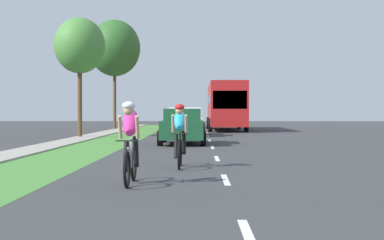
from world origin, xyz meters
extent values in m
plane|color=#38383A|center=(0.00, 20.00, 0.00)|extent=(120.00, 120.00, 0.00)
cube|color=#478438|center=(-4.64, 20.00, 0.00)|extent=(2.45, 70.00, 0.01)
cube|color=#9E998E|center=(-6.54, 20.00, 0.00)|extent=(1.36, 70.00, 0.10)
cube|color=white|center=(0.00, 3.64, 0.00)|extent=(0.12, 1.80, 0.01)
cube|color=white|center=(0.00, 8.73, 0.00)|extent=(0.12, 1.80, 0.01)
cube|color=white|center=(0.00, 13.82, 0.00)|extent=(0.12, 1.80, 0.01)
cube|color=white|center=(0.00, 18.91, 0.00)|extent=(0.12, 1.80, 0.01)
cube|color=white|center=(0.00, 24.00, 0.00)|extent=(0.12, 1.80, 0.01)
cube|color=white|center=(0.00, 29.09, 0.00)|extent=(0.12, 1.80, 0.01)
cube|color=white|center=(0.00, 34.18, 0.00)|extent=(0.12, 1.80, 0.01)
cube|color=white|center=(0.00, 39.27, 0.00)|extent=(0.12, 1.80, 0.01)
cube|color=white|center=(0.00, 44.36, 0.00)|extent=(0.12, 1.80, 0.01)
cube|color=white|center=(0.00, 49.45, 0.00)|extent=(0.12, 1.80, 0.01)
torus|color=black|center=(-1.85, 8.49, 0.34)|extent=(0.06, 0.68, 0.68)
torus|color=black|center=(-1.85, 7.45, 0.34)|extent=(0.06, 0.68, 0.68)
cylinder|color=#A5A8AD|center=(-1.85, 7.87, 0.52)|extent=(0.04, 0.59, 0.43)
cylinder|color=#A5A8AD|center=(-1.85, 8.15, 0.62)|extent=(0.04, 0.04, 0.55)
cylinder|color=#A5A8AD|center=(-1.85, 7.92, 0.85)|extent=(0.03, 0.55, 0.03)
cylinder|color=black|center=(-1.85, 7.47, 0.86)|extent=(0.42, 0.02, 0.02)
ellipsoid|color=#CC2D8C|center=(-1.85, 7.99, 1.18)|extent=(0.30, 0.54, 0.63)
sphere|color=tan|center=(-1.85, 7.71, 1.42)|extent=(0.20, 0.20, 0.20)
ellipsoid|color=white|center=(-1.85, 7.71, 1.50)|extent=(0.24, 0.28, 0.16)
cylinder|color=tan|center=(-2.01, 7.71, 1.10)|extent=(0.07, 0.26, 0.45)
cylinder|color=tan|center=(-1.69, 7.71, 1.10)|extent=(0.07, 0.26, 0.45)
cylinder|color=black|center=(-1.95, 8.07, 0.52)|extent=(0.10, 0.30, 0.60)
cylinder|color=black|center=(-1.75, 8.02, 0.62)|extent=(0.10, 0.25, 0.61)
torus|color=black|center=(-1.01, 11.67, 0.34)|extent=(0.06, 0.68, 0.68)
torus|color=black|center=(-1.01, 10.63, 0.34)|extent=(0.06, 0.68, 0.68)
cylinder|color=black|center=(-1.01, 11.05, 0.52)|extent=(0.04, 0.59, 0.43)
cylinder|color=black|center=(-1.01, 11.33, 0.62)|extent=(0.04, 0.04, 0.55)
cylinder|color=black|center=(-1.01, 11.10, 0.85)|extent=(0.03, 0.55, 0.03)
cylinder|color=black|center=(-1.01, 10.65, 0.86)|extent=(0.42, 0.02, 0.02)
ellipsoid|color=#26A5CC|center=(-1.01, 11.17, 1.18)|extent=(0.30, 0.54, 0.63)
sphere|color=tan|center=(-1.01, 10.89, 1.42)|extent=(0.20, 0.20, 0.20)
ellipsoid|color=red|center=(-1.01, 10.89, 1.50)|extent=(0.24, 0.28, 0.16)
cylinder|color=tan|center=(-1.17, 10.89, 1.10)|extent=(0.07, 0.26, 0.45)
cylinder|color=tan|center=(-0.85, 10.89, 1.10)|extent=(0.07, 0.26, 0.45)
cylinder|color=black|center=(-1.11, 11.25, 0.52)|extent=(0.10, 0.30, 0.60)
cylinder|color=black|center=(-0.91, 11.20, 0.62)|extent=(0.10, 0.25, 0.61)
cube|color=#194C2D|center=(-1.22, 21.21, 0.64)|extent=(1.76, 4.30, 0.76)
cube|color=#194C2D|center=(-1.22, 21.36, 1.26)|extent=(1.55, 2.24, 0.52)
cube|color=#1E2833|center=(-1.22, 20.39, 1.24)|extent=(1.44, 0.08, 0.44)
cylinder|color=black|center=(-2.10, 19.87, 0.32)|extent=(0.22, 0.64, 0.64)
cylinder|color=black|center=(-0.34, 19.87, 0.32)|extent=(0.22, 0.64, 0.64)
cylinder|color=black|center=(-2.10, 22.54, 0.32)|extent=(0.22, 0.64, 0.64)
cylinder|color=black|center=(-0.34, 22.54, 0.32)|extent=(0.22, 0.64, 0.64)
cube|color=silver|center=(-1.29, 29.78, 0.72)|extent=(1.96, 5.10, 0.76)
cube|color=silver|center=(-1.29, 29.01, 1.32)|extent=(1.80, 1.78, 0.64)
cube|color=#1E2833|center=(-1.29, 28.30, 1.30)|extent=(1.67, 0.08, 0.52)
cube|color=silver|center=(-2.19, 30.80, 1.02)|extent=(0.08, 2.80, 0.40)
cube|color=silver|center=(-0.39, 30.80, 1.02)|extent=(0.08, 2.80, 0.40)
cube|color=silver|center=(-1.29, 32.29, 1.02)|extent=(1.80, 0.08, 0.40)
cylinder|color=black|center=(-2.27, 28.25, 0.38)|extent=(0.26, 0.76, 0.76)
cylinder|color=black|center=(-0.31, 28.25, 0.38)|extent=(0.26, 0.76, 0.76)
cylinder|color=black|center=(-2.27, 31.31, 0.38)|extent=(0.26, 0.76, 0.76)
cylinder|color=black|center=(-0.31, 31.31, 0.38)|extent=(0.26, 0.76, 0.76)
cube|color=red|center=(1.54, 39.40, 1.93)|extent=(2.50, 11.60, 3.10)
cube|color=#1E2833|center=(1.54, 39.40, 2.33)|extent=(2.52, 10.67, 0.64)
cube|color=#1E2833|center=(1.54, 33.63, 2.18)|extent=(2.25, 0.06, 1.20)
cylinder|color=black|center=(0.29, 35.63, 0.48)|extent=(0.28, 0.96, 0.96)
cylinder|color=black|center=(2.79, 35.63, 0.48)|extent=(0.28, 0.96, 0.96)
cylinder|color=black|center=(0.29, 42.59, 0.48)|extent=(0.28, 0.96, 0.96)
cylinder|color=black|center=(2.79, 42.59, 0.48)|extent=(0.28, 0.96, 0.96)
cylinder|color=brown|center=(-6.97, 27.27, 1.94)|extent=(0.24, 0.24, 3.89)
ellipsoid|color=#478438|center=(-6.97, 27.27, 4.98)|extent=(2.75, 2.75, 3.02)
cylinder|color=brown|center=(-7.15, 40.96, 2.41)|extent=(0.24, 0.24, 4.81)
ellipsoid|color=#2D6026|center=(-7.15, 40.96, 6.43)|extent=(4.05, 4.05, 4.45)
camera|label=1|loc=(-0.56, -2.48, 1.38)|focal=51.50mm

